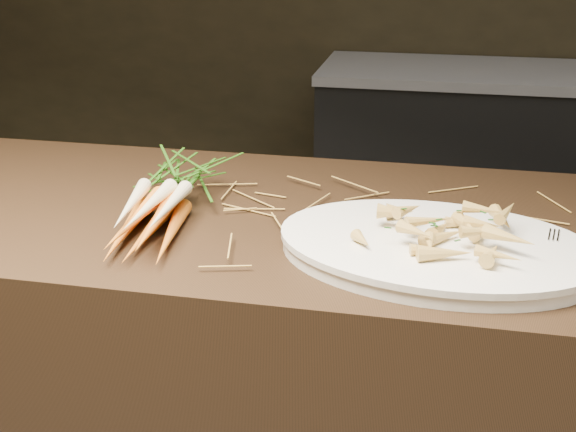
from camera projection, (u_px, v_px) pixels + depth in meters
name	position (u px, v px, depth m)	size (l,w,h in m)	color
back_counter	(530.00, 168.00, 3.12)	(1.82, 0.62, 0.84)	black
straw_bedding	(498.00, 225.00, 1.28)	(1.40, 0.60, 0.02)	#A88238
root_veg_bunch	(169.00, 193.00, 1.34)	(0.17, 0.46, 0.09)	#C96513
serving_platter	(435.00, 251.00, 1.17)	(0.51, 0.34, 0.03)	white
roasted_veg_heap	(437.00, 227.00, 1.16)	(0.25, 0.18, 0.06)	olive
serving_fork	(555.00, 262.00, 1.10)	(0.02, 0.19, 0.00)	silver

